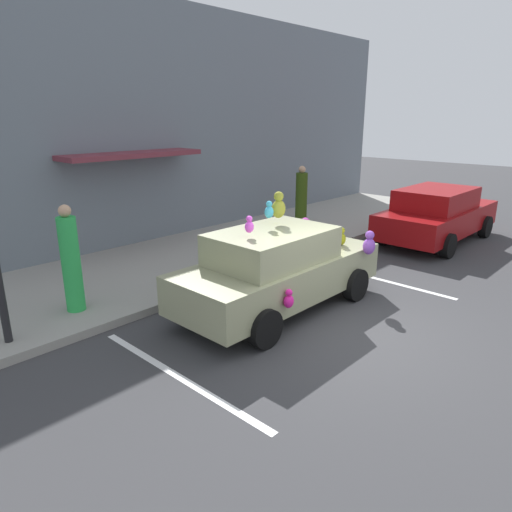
{
  "coord_description": "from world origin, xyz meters",
  "views": [
    {
      "loc": [
        -6.11,
        -3.65,
        3.5
      ],
      "look_at": [
        0.02,
        2.11,
        0.9
      ],
      "focal_mm": 32.21,
      "sensor_mm": 36.0,
      "label": 1
    }
  ],
  "objects_px": {
    "plush_covered_car": "(278,268)",
    "parked_sedan_behind": "(437,214)",
    "pedestrian_near_shopfront": "(301,198)",
    "teddy_bear_on_sidewalk": "(287,242)",
    "pedestrian_walking_past": "(71,262)"
  },
  "relations": [
    {
      "from": "parked_sedan_behind",
      "to": "pedestrian_near_shopfront",
      "type": "bearing_deg",
      "value": 112.11
    },
    {
      "from": "parked_sedan_behind",
      "to": "pedestrian_near_shopfront",
      "type": "height_order",
      "value": "pedestrian_near_shopfront"
    },
    {
      "from": "teddy_bear_on_sidewalk",
      "to": "pedestrian_walking_past",
      "type": "distance_m",
      "value": 5.46
    },
    {
      "from": "plush_covered_car",
      "to": "teddy_bear_on_sidewalk",
      "type": "bearing_deg",
      "value": 36.65
    },
    {
      "from": "teddy_bear_on_sidewalk",
      "to": "pedestrian_near_shopfront",
      "type": "bearing_deg",
      "value": 31.26
    },
    {
      "from": "pedestrian_near_shopfront",
      "to": "parked_sedan_behind",
      "type": "bearing_deg",
      "value": -67.89
    },
    {
      "from": "parked_sedan_behind",
      "to": "teddy_bear_on_sidewalk",
      "type": "bearing_deg",
      "value": 152.8
    },
    {
      "from": "plush_covered_car",
      "to": "parked_sedan_behind",
      "type": "bearing_deg",
      "value": -1.3
    },
    {
      "from": "teddy_bear_on_sidewalk",
      "to": "pedestrian_walking_past",
      "type": "relative_size",
      "value": 0.3
    },
    {
      "from": "teddy_bear_on_sidewalk",
      "to": "pedestrian_near_shopfront",
      "type": "height_order",
      "value": "pedestrian_near_shopfront"
    },
    {
      "from": "plush_covered_car",
      "to": "parked_sedan_behind",
      "type": "distance_m",
      "value": 6.75
    },
    {
      "from": "plush_covered_car",
      "to": "parked_sedan_behind",
      "type": "relative_size",
      "value": 0.93
    },
    {
      "from": "teddy_bear_on_sidewalk",
      "to": "pedestrian_near_shopfront",
      "type": "xyz_separation_m",
      "value": [
        2.61,
        1.59,
        0.6
      ]
    },
    {
      "from": "plush_covered_car",
      "to": "parked_sedan_behind",
      "type": "xyz_separation_m",
      "value": [
        6.75,
        -0.15,
        -0.01
      ]
    },
    {
      "from": "parked_sedan_behind",
      "to": "pedestrian_near_shopfront",
      "type": "relative_size",
      "value": 2.46
    }
  ]
}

